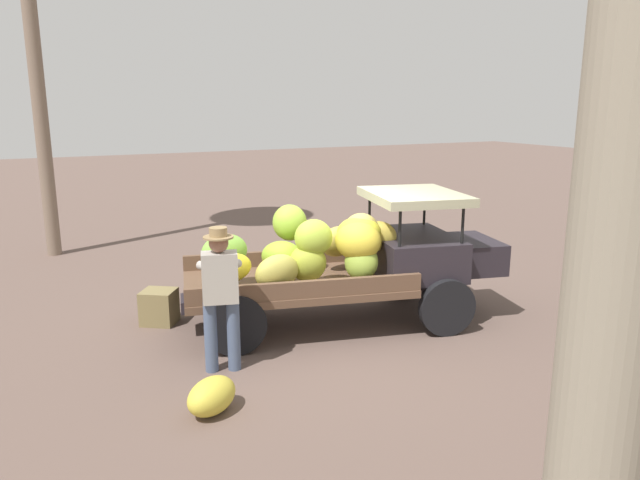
{
  "coord_description": "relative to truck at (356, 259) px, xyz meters",
  "views": [
    {
      "loc": [
        -3.6,
        -6.84,
        3.06
      ],
      "look_at": [
        -0.09,
        0.29,
        1.21
      ],
      "focal_mm": 33.45,
      "sensor_mm": 36.0,
      "label": 1
    }
  ],
  "objects": [
    {
      "name": "truck",
      "position": [
        0.0,
        0.0,
        0.0
      ],
      "size": [
        4.65,
        2.55,
        1.83
      ],
      "rotation": [
        0.0,
        0.0,
        -0.23
      ],
      "color": "#282229",
      "rests_on": "ground"
    },
    {
      "name": "ground_plane",
      "position": [
        -0.39,
        -0.11,
        -0.93
      ],
      "size": [
        60.0,
        60.0,
        0.0
      ],
      "primitive_type": "plane",
      "color": "brown"
    },
    {
      "name": "farmer",
      "position": [
        -2.15,
        -0.67,
        0.04
      ],
      "size": [
        0.54,
        0.5,
        1.7
      ],
      "rotation": [
        0.0,
        0.0,
        1.3
      ],
      "color": "#4B5B79",
      "rests_on": "ground"
    },
    {
      "name": "wooden_crate",
      "position": [
        -2.5,
        1.19,
        -0.69
      ],
      "size": [
        0.6,
        0.59,
        0.48
      ],
      "primitive_type": "cube",
      "rotation": [
        0.0,
        0.0,
        2.56
      ],
      "color": "olive",
      "rests_on": "ground"
    },
    {
      "name": "loose_banana_bunch",
      "position": [
        -2.55,
        -1.58,
        -0.75
      ],
      "size": [
        0.72,
        0.67,
        0.37
      ],
      "primitive_type": "ellipsoid",
      "rotation": [
        0.0,
        0.01,
        0.62
      ],
      "color": "gold",
      "rests_on": "ground"
    }
  ]
}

